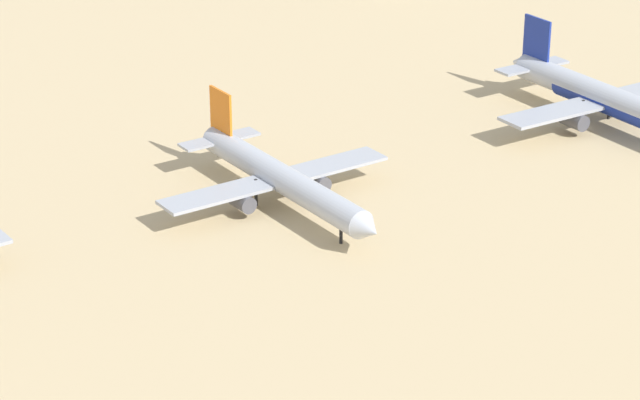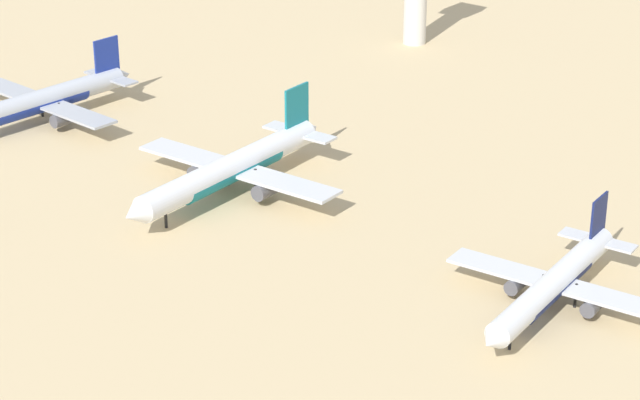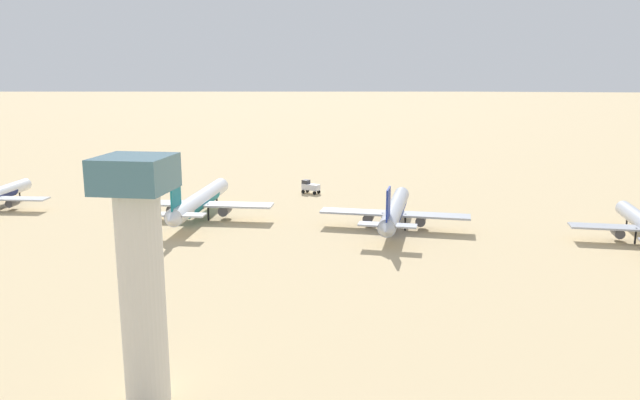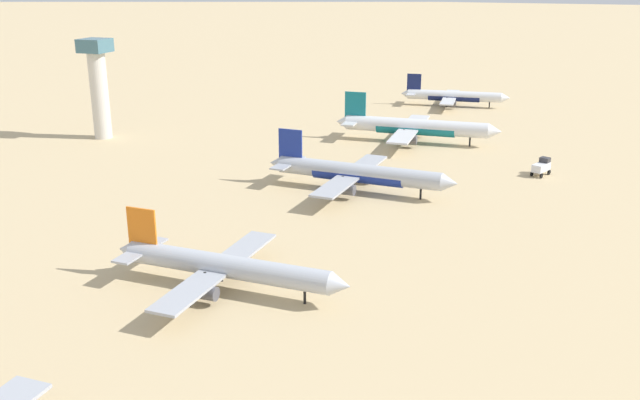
{
  "view_description": "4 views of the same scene",
  "coord_description": "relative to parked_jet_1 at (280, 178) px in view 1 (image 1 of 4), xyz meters",
  "views": [
    {
      "loc": [
        117.73,
        -135.69,
        65.85
      ],
      "look_at": [
        5.51,
        -52.14,
        4.3
      ],
      "focal_mm": 74.6,
      "sensor_mm": 36.0,
      "label": 1
    },
    {
      "loc": [
        135.07,
        169.49,
        78.46
      ],
      "look_at": [
        5.75,
        67.71,
        4.99
      ],
      "focal_mm": 70.73,
      "sensor_mm": 36.0,
      "label": 2
    },
    {
      "loc": [
        -138.4,
        -1.68,
        35.83
      ],
      "look_at": [
        12.43,
        20.33,
        3.53
      ],
      "focal_mm": 34.78,
      "sensor_mm": 36.0,
      "label": 3
    },
    {
      "loc": [
        40.27,
        -135.66,
        45.04
      ],
      "look_at": [
        -1.24,
        -15.48,
        3.03
      ],
      "focal_mm": 39.38,
      "sensor_mm": 36.0,
      "label": 4
    }
  ],
  "objects": [
    {
      "name": "parked_jet_2",
      "position": [
        4.92,
        52.55,
        0.34
      ],
      "size": [
        42.04,
        34.18,
        12.12
      ],
      "color": "#B2B7C1",
      "rests_on": "ground"
    },
    {
      "name": "parked_jet_1",
      "position": [
        0.0,
        0.0,
        0.0
      ],
      "size": [
        37.99,
        30.83,
        10.96
      ],
      "color": "#B2B7C1",
      "rests_on": "ground"
    },
    {
      "name": "ground_plane",
      "position": [
        3.74,
        51.25,
        -3.69
      ],
      "size": [
        1800.0,
        1800.0,
        0.0
      ],
      "primitive_type": "plane",
      "color": "tan"
    }
  ]
}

